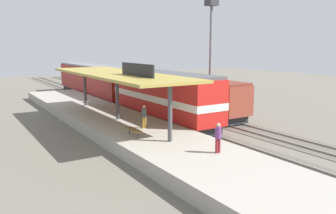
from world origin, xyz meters
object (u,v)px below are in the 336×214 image
(light_mast, at_px, (211,31))
(person_walking, at_px, (144,115))
(platform_bench, at_px, (134,130))
(locomotive, at_px, (162,96))
(passenger_carriage_single, at_px, (93,81))
(person_waiting, at_px, (218,136))
(freight_car, at_px, (199,96))

(light_mast, bearing_deg, person_walking, -148.45)
(platform_bench, xyz_separation_m, locomotive, (6.00, 6.27, 1.07))
(person_walking, bearing_deg, light_mast, 31.55)
(light_mast, distance_m, person_walking, 15.61)
(passenger_carriage_single, height_order, person_walking, passenger_carriage_single)
(locomotive, relative_size, light_mast, 1.23)
(platform_bench, relative_size, passenger_carriage_single, 0.08)
(person_waiting, bearing_deg, freight_car, 56.97)
(passenger_carriage_single, height_order, freight_car, passenger_carriage_single)
(locomotive, distance_m, person_walking, 6.27)
(passenger_carriage_single, distance_m, freight_car, 17.97)
(locomotive, bearing_deg, passenger_carriage_single, 90.00)
(person_walking, bearing_deg, person_waiting, -84.94)
(locomotive, distance_m, light_mast, 10.24)
(person_waiting, bearing_deg, platform_bench, 112.54)
(platform_bench, distance_m, locomotive, 8.75)
(light_mast, height_order, person_waiting, light_mast)
(passenger_carriage_single, bearing_deg, person_waiting, -96.87)
(platform_bench, xyz_separation_m, person_walking, (1.72, 1.72, 0.51))
(person_waiting, relative_size, person_walking, 1.00)
(locomotive, xyz_separation_m, light_mast, (7.80, 2.86, 5.99))
(light_mast, bearing_deg, platform_bench, -146.50)
(freight_car, xyz_separation_m, light_mast, (3.20, 2.24, 6.43))
(freight_car, height_order, person_walking, freight_car)
(locomotive, distance_m, passenger_carriage_single, 18.00)
(freight_car, bearing_deg, passenger_carriage_single, 104.83)
(light_mast, xyz_separation_m, person_walking, (-12.08, -7.42, -6.54))
(platform_bench, bearing_deg, light_mast, 33.50)
(passenger_carriage_single, relative_size, person_walking, 11.70)
(freight_car, bearing_deg, locomotive, -172.23)
(person_waiting, bearing_deg, light_mast, 52.49)
(locomotive, height_order, person_walking, locomotive)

